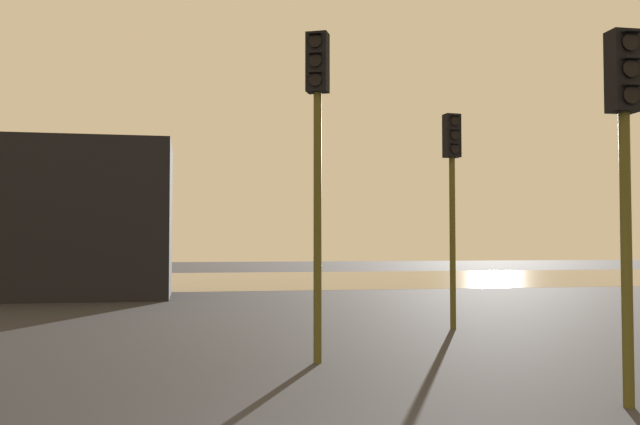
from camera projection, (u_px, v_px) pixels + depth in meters
water_strip at (215, 280)px, 33.53m from camera, size 80.00×16.00×0.01m
traffic_light_far_right at (452, 179)px, 14.70m from camera, size 0.35×0.36×4.43m
traffic_light_center at (317, 134)px, 10.63m from camera, size 0.39×0.41×4.93m
traffic_light_near_right at (625, 143)px, 7.78m from camera, size 0.32×0.34×4.11m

